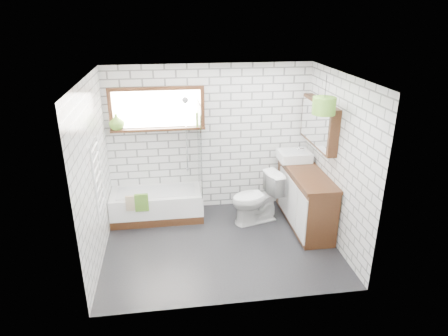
{
  "coord_description": "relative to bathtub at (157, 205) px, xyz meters",
  "views": [
    {
      "loc": [
        -0.68,
        -5.1,
        3.32
      ],
      "look_at": [
        0.09,
        0.25,
        1.14
      ],
      "focal_mm": 32.0,
      "sensor_mm": 36.0,
      "label": 1
    }
  ],
  "objects": [
    {
      "name": "shower_riser",
      "position": [
        0.54,
        0.29,
        1.11
      ],
      "size": [
        0.02,
        0.02,
        1.3
      ],
      "primitive_type": "cylinder",
      "color": "silver",
      "rests_on": "wall_back"
    },
    {
      "name": "towel_green",
      "position": [
        -0.23,
        -0.33,
        0.22
      ],
      "size": [
        0.21,
        0.06,
        0.29
      ],
      "primitive_type": "cube",
      "color": "#4D7E25",
      "rests_on": "bathtub"
    },
    {
      "name": "towel_beige",
      "position": [
        -0.38,
        -0.33,
        0.22
      ],
      "size": [
        0.19,
        0.05,
        0.25
      ],
      "primitive_type": "cube",
      "color": "tan",
      "rests_on": "bathtub"
    },
    {
      "name": "vase_dark",
      "position": [
        -0.53,
        0.26,
        1.33
      ],
      "size": [
        0.23,
        0.23,
        0.18
      ],
      "primitive_type": "imported",
      "rotation": [
        0.0,
        0.0,
        0.37
      ],
      "color": "black",
      "rests_on": "window"
    },
    {
      "name": "ceiling",
      "position": [
        0.94,
        -0.97,
        2.26
      ],
      "size": [
        3.4,
        2.6,
        0.01
      ],
      "primitive_type": "cube",
      "color": "white",
      "rests_on": "ground"
    },
    {
      "name": "wall_front",
      "position": [
        0.94,
        -2.27,
        1.01
      ],
      "size": [
        3.4,
        0.01,
        2.5
      ],
      "primitive_type": "cube",
      "color": "white",
      "rests_on": "ground"
    },
    {
      "name": "towel_radiator",
      "position": [
        -0.72,
        -0.97,
        0.96
      ],
      "size": [
        0.06,
        0.52,
        1.0
      ],
      "primitive_type": "cube",
      "color": "white",
      "rests_on": "wall_left"
    },
    {
      "name": "bottle",
      "position": [
        0.74,
        0.26,
        1.35
      ],
      "size": [
        0.08,
        0.08,
        0.23
      ],
      "primitive_type": "cylinder",
      "rotation": [
        0.0,
        0.0,
        -0.07
      ],
      "color": "#548328",
      "rests_on": "window"
    },
    {
      "name": "bathtub",
      "position": [
        0.0,
        0.0,
        0.0
      ],
      "size": [
        1.5,
        0.66,
        0.49
      ],
      "primitive_type": "cube",
      "color": "white",
      "rests_on": "floor"
    },
    {
      "name": "wall_right",
      "position": [
        2.65,
        -0.97,
        1.01
      ],
      "size": [
        0.01,
        2.6,
        2.5
      ],
      "primitive_type": "cube",
      "color": "white",
      "rests_on": "ground"
    },
    {
      "name": "floor",
      "position": [
        0.94,
        -0.97,
        -0.25
      ],
      "size": [
        3.4,
        2.6,
        0.01
      ],
      "primitive_type": "cube",
      "color": "black",
      "rests_on": "ground"
    },
    {
      "name": "pendant",
      "position": [
        2.32,
        -1.08,
        1.86
      ],
      "size": [
        0.31,
        0.31,
        0.23
      ],
      "primitive_type": "cylinder",
      "color": "#4D7E25",
      "rests_on": "ceiling"
    },
    {
      "name": "wall_left",
      "position": [
        -0.76,
        -0.97,
        1.01
      ],
      "size": [
        0.01,
        2.6,
        2.5
      ],
      "primitive_type": "cube",
      "color": "white",
      "rests_on": "ground"
    },
    {
      "name": "vanity",
      "position": [
        2.38,
        -0.51,
        0.22
      ],
      "size": [
        0.52,
        1.62,
        0.93
      ],
      "primitive_type": "cube",
      "color": "#331B0E",
      "rests_on": "floor"
    },
    {
      "name": "basin",
      "position": [
        2.32,
        -0.01,
        0.76
      ],
      "size": [
        0.52,
        0.46,
        0.15
      ],
      "primitive_type": "cube",
      "color": "white",
      "rests_on": "vanity"
    },
    {
      "name": "mirror_cabinet",
      "position": [
        2.56,
        -0.37,
        1.41
      ],
      "size": [
        0.16,
        1.2,
        0.7
      ],
      "primitive_type": "cube",
      "color": "#331B0E",
      "rests_on": "wall_right"
    },
    {
      "name": "tap",
      "position": [
        2.48,
        -0.01,
        0.81
      ],
      "size": [
        0.03,
        0.03,
        0.15
      ],
      "primitive_type": "cylinder",
      "rotation": [
        0.0,
        0.0,
        0.15
      ],
      "color": "silver",
      "rests_on": "vanity"
    },
    {
      "name": "shower_screen",
      "position": [
        0.73,
        0.0,
        0.99
      ],
      "size": [
        0.02,
        0.72,
        1.5
      ],
      "primitive_type": "cube",
      "color": "white",
      "rests_on": "bathtub"
    },
    {
      "name": "vase_olive",
      "position": [
        -0.56,
        0.26,
        1.36
      ],
      "size": [
        0.27,
        0.27,
        0.25
      ],
      "primitive_type": "imported",
      "rotation": [
        0.0,
        0.0,
        0.13
      ],
      "color": "#548328",
      "rests_on": "window"
    },
    {
      "name": "window",
      "position": [
        0.09,
        0.29,
        1.56
      ],
      "size": [
        1.52,
        0.16,
        0.68
      ],
      "primitive_type": "cube",
      "color": "#331B0E",
      "rests_on": "wall_back"
    },
    {
      "name": "toilet",
      "position": [
        1.61,
        -0.35,
        0.18
      ],
      "size": [
        0.66,
        0.91,
        0.84
      ],
      "primitive_type": "imported",
      "rotation": [
        0.0,
        0.0,
        -1.32
      ],
      "color": "white",
      "rests_on": "floor"
    },
    {
      "name": "wall_back",
      "position": [
        0.94,
        0.34,
        1.01
      ],
      "size": [
        3.4,
        0.01,
        2.5
      ],
      "primitive_type": "cube",
      "color": "white",
      "rests_on": "ground"
    }
  ]
}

